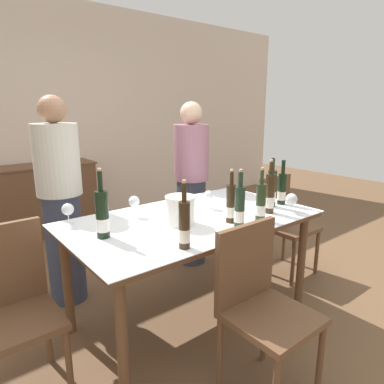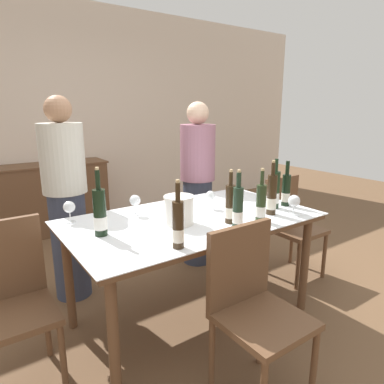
# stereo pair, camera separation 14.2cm
# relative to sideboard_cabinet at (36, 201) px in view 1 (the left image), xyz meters

# --- Properties ---
(ground_plane) EXTENTS (12.00, 12.00, 0.00)m
(ground_plane) POSITION_rel_sideboard_cabinet_xyz_m (0.40, -2.47, -0.43)
(ground_plane) COLOR brown
(back_wall) EXTENTS (8.00, 0.10, 2.80)m
(back_wall) POSITION_rel_sideboard_cabinet_xyz_m (0.40, 0.29, 0.97)
(back_wall) COLOR beige
(back_wall) RESTS_ON ground_plane
(sideboard_cabinet) EXTENTS (1.39, 0.46, 0.86)m
(sideboard_cabinet) POSITION_rel_sideboard_cabinet_xyz_m (0.00, 0.00, 0.00)
(sideboard_cabinet) COLOR brown
(sideboard_cabinet) RESTS_ON ground_plane
(dining_table) EXTENTS (1.71, 0.98, 0.78)m
(dining_table) POSITION_rel_sideboard_cabinet_xyz_m (0.40, -2.47, 0.28)
(dining_table) COLOR brown
(dining_table) RESTS_ON ground_plane
(ice_bucket) EXTENTS (0.20, 0.20, 0.19)m
(ice_bucket) POSITION_rel_sideboard_cabinet_xyz_m (0.25, -2.53, 0.45)
(ice_bucket) COLOR white
(ice_bucket) RESTS_ON dining_table
(wine_bottle_0) EXTENTS (0.06, 0.06, 0.35)m
(wine_bottle_0) POSITION_rel_sideboard_cabinet_xyz_m (0.54, -2.71, 0.47)
(wine_bottle_0) COLOR #332314
(wine_bottle_0) RESTS_ON dining_table
(wine_bottle_1) EXTENTS (0.08, 0.08, 0.41)m
(wine_bottle_1) POSITION_rel_sideboard_cabinet_xyz_m (-0.24, -2.44, 0.48)
(wine_bottle_1) COLOR black
(wine_bottle_1) RESTS_ON dining_table
(wine_bottle_2) EXTENTS (0.07, 0.07, 0.37)m
(wine_bottle_2) POSITION_rel_sideboard_cabinet_xyz_m (1.04, -2.64, 0.48)
(wine_bottle_2) COLOR black
(wine_bottle_2) RESTS_ON dining_table
(wine_bottle_3) EXTENTS (0.07, 0.07, 0.37)m
(wine_bottle_3) POSITION_rel_sideboard_cabinet_xyz_m (0.51, -2.81, 0.48)
(wine_bottle_3) COLOR #1E3323
(wine_bottle_3) RESTS_ON dining_table
(wine_bottle_4) EXTENTS (0.07, 0.07, 0.38)m
(wine_bottle_4) POSITION_rel_sideboard_cabinet_xyz_m (0.90, -2.73, 0.48)
(wine_bottle_4) COLOR #332314
(wine_bottle_4) RESTS_ON dining_table
(wine_bottle_5) EXTENTS (0.06, 0.06, 0.38)m
(wine_bottle_5) POSITION_rel_sideboard_cabinet_xyz_m (0.04, -2.86, 0.48)
(wine_bottle_5) COLOR #332314
(wine_bottle_5) RESTS_ON dining_table
(wine_bottle_6) EXTENTS (0.07, 0.07, 0.36)m
(wine_bottle_6) POSITION_rel_sideboard_cabinet_xyz_m (0.72, -2.80, 0.47)
(wine_bottle_6) COLOR #28381E
(wine_bottle_6) RESTS_ON dining_table
(wine_bottle_7) EXTENTS (0.07, 0.07, 0.35)m
(wine_bottle_7) POSITION_rel_sideboard_cabinet_xyz_m (1.16, -2.64, 0.47)
(wine_bottle_7) COLOR black
(wine_bottle_7) RESTS_ON dining_table
(wine_glass_0) EXTENTS (0.08, 0.08, 0.15)m
(wine_glass_0) POSITION_rel_sideboard_cabinet_xyz_m (0.10, -2.20, 0.45)
(wine_glass_0) COLOR white
(wine_glass_0) RESTS_ON dining_table
(wine_glass_1) EXTENTS (0.07, 0.07, 0.14)m
(wine_glass_1) POSITION_rel_sideboard_cabinet_xyz_m (0.63, -2.38, 0.44)
(wine_glass_1) COLOR white
(wine_glass_1) RESTS_ON dining_table
(wine_glass_2) EXTENTS (0.08, 0.08, 0.14)m
(wine_glass_2) POSITION_rel_sideboard_cabinet_xyz_m (-0.32, -2.10, 0.45)
(wine_glass_2) COLOR white
(wine_glass_2) RESTS_ON dining_table
(wine_glass_3) EXTENTS (0.08, 0.08, 0.14)m
(wine_glass_3) POSITION_rel_sideboard_cabinet_xyz_m (1.02, -2.83, 0.45)
(wine_glass_3) COLOR white
(wine_glass_3) RESTS_ON dining_table
(chair_right_end) EXTENTS (0.42, 0.42, 0.90)m
(chair_right_end) POSITION_rel_sideboard_cabinet_xyz_m (1.55, -2.38, 0.09)
(chair_right_end) COLOR brown
(chair_right_end) RESTS_ON ground_plane
(chair_left_end) EXTENTS (0.42, 0.42, 0.93)m
(chair_left_end) POSITION_rel_sideboard_cabinet_xyz_m (-0.75, -2.38, 0.10)
(chair_left_end) COLOR brown
(chair_left_end) RESTS_ON ground_plane
(chair_near_front) EXTENTS (0.42, 0.42, 0.92)m
(chair_near_front) POSITION_rel_sideboard_cabinet_xyz_m (0.28, -3.19, 0.11)
(chair_near_front) COLOR brown
(chair_near_front) RESTS_ON ground_plane
(person_host) EXTENTS (0.33, 0.33, 1.60)m
(person_host) POSITION_rel_sideboard_cabinet_xyz_m (-0.22, -1.64, 0.37)
(person_host) COLOR #383F56
(person_host) RESTS_ON ground_plane
(person_guest_left) EXTENTS (0.33, 0.33, 1.57)m
(person_guest_left) POSITION_rel_sideboard_cabinet_xyz_m (1.00, -1.71, 0.35)
(person_guest_left) COLOR #383F56
(person_guest_left) RESTS_ON ground_plane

